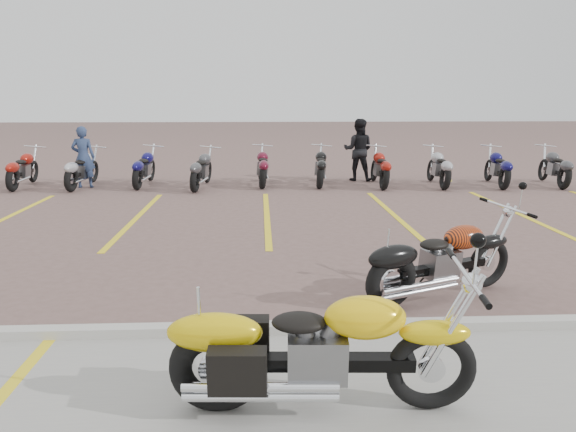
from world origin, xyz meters
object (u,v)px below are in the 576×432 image
object	(u,v)px
yellow_cruiser	(315,353)
person_b	(358,150)
person_a	(83,157)
flame_cruiser	(437,263)

from	to	relation	value
yellow_cruiser	person_b	distance (m)	12.77
yellow_cruiser	person_b	xyz separation A→B (m)	(2.51, 12.52, 0.42)
person_b	yellow_cruiser	bearing A→B (deg)	94.39
person_a	yellow_cruiser	bearing A→B (deg)	110.86
person_a	person_b	world-z (taller)	person_b
flame_cruiser	person_a	xyz separation A→B (m)	(-7.00, 9.10, 0.39)
yellow_cruiser	person_b	size ratio (longest dim) A/B	1.32
flame_cruiser	yellow_cruiser	bearing A→B (deg)	-149.16
yellow_cruiser	flame_cruiser	xyz separation A→B (m)	(1.75, 2.46, -0.04)
yellow_cruiser	person_a	bearing A→B (deg)	117.52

